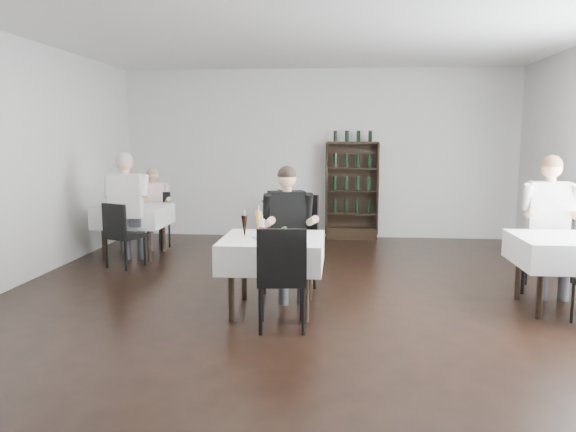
# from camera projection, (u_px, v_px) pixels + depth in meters

# --- Properties ---
(room_shell) EXTENTS (9.00, 9.00, 9.00)m
(room_shell) POSITION_uv_depth(u_px,v_px,m) (302.00, 166.00, 5.62)
(room_shell) COLOR black
(room_shell) RESTS_ON ground
(wine_shelf) EXTENTS (0.90, 0.28, 1.75)m
(wine_shelf) POSITION_uv_depth(u_px,v_px,m) (352.00, 191.00, 9.91)
(wine_shelf) COLOR black
(wine_shelf) RESTS_ON ground
(main_table) EXTENTS (1.03, 1.03, 0.77)m
(main_table) POSITION_uv_depth(u_px,v_px,m) (273.00, 252.00, 5.76)
(main_table) COLOR black
(main_table) RESTS_ON ground
(left_table) EXTENTS (0.98, 0.98, 0.77)m
(left_table) POSITION_uv_depth(u_px,v_px,m) (134.00, 216.00, 8.44)
(left_table) COLOR black
(left_table) RESTS_ON ground
(right_table) EXTENTS (0.98, 0.98, 0.77)m
(right_table) POSITION_uv_depth(u_px,v_px,m) (564.00, 251.00, 5.79)
(right_table) COLOR black
(right_table) RESTS_ON ground
(potted_tree) EXTENTS (0.94, 0.84, 0.92)m
(potted_tree) POSITION_uv_depth(u_px,v_px,m) (287.00, 214.00, 9.88)
(potted_tree) COLOR #275E20
(potted_tree) RESTS_ON ground
(main_chair_far) EXTENTS (0.65, 0.66, 1.12)m
(main_chair_far) POSITION_uv_depth(u_px,v_px,m) (293.00, 236.00, 6.57)
(main_chair_far) COLOR black
(main_chair_far) RESTS_ON ground
(main_chair_near) EXTENTS (0.49, 0.49, 0.98)m
(main_chair_near) POSITION_uv_depth(u_px,v_px,m) (282.00, 272.00, 5.15)
(main_chair_near) COLOR black
(main_chair_near) RESTS_ON ground
(left_chair_far) EXTENTS (0.43, 0.43, 0.91)m
(left_chair_far) POSITION_uv_depth(u_px,v_px,m) (156.00, 217.00, 9.07)
(left_chair_far) COLOR black
(left_chair_far) RESTS_ON ground
(left_chair_near) EXTENTS (0.55, 0.55, 0.90)m
(left_chair_near) POSITION_uv_depth(u_px,v_px,m) (121.00, 231.00, 7.69)
(left_chair_near) COLOR black
(left_chair_near) RESTS_ON ground
(right_chair_far) EXTENTS (0.69, 0.69, 1.16)m
(right_chair_far) POSITION_uv_depth(u_px,v_px,m) (549.00, 235.00, 6.56)
(right_chair_far) COLOR black
(right_chair_far) RESTS_ON ground
(diner_main) EXTENTS (0.62, 0.65, 1.48)m
(diner_main) POSITION_uv_depth(u_px,v_px,m) (288.00, 222.00, 6.24)
(diner_main) COLOR #393940
(diner_main) RESTS_ON ground
(diner_left_far) EXTENTS (0.59, 0.62, 1.31)m
(diner_left_far) POSITION_uv_depth(u_px,v_px,m) (154.00, 202.00, 9.09)
(diner_left_far) COLOR #393940
(diner_left_far) RESTS_ON ground
(diner_left_near) EXTENTS (0.64, 0.66, 1.59)m
(diner_left_near) POSITION_uv_depth(u_px,v_px,m) (127.00, 199.00, 7.90)
(diner_left_near) COLOR #393940
(diner_left_near) RESTS_ON ground
(diner_right_far) EXTENTS (0.63, 0.65, 1.59)m
(diner_right_far) POSITION_uv_depth(u_px,v_px,m) (550.00, 214.00, 6.40)
(diner_right_far) COLOR #393940
(diner_right_far) RESTS_ON ground
(plate_far) EXTENTS (0.24, 0.24, 0.07)m
(plate_far) POSITION_uv_depth(u_px,v_px,m) (280.00, 232.00, 6.01)
(plate_far) COLOR white
(plate_far) RESTS_ON main_table
(plate_near) EXTENTS (0.37, 0.37, 0.09)m
(plate_near) POSITION_uv_depth(u_px,v_px,m) (269.00, 237.00, 5.64)
(plate_near) COLOR white
(plate_near) RESTS_ON main_table
(pilsner_dark) EXTENTS (0.07, 0.07, 0.29)m
(pilsner_dark) POSITION_uv_depth(u_px,v_px,m) (244.00, 227.00, 5.68)
(pilsner_dark) COLOR black
(pilsner_dark) RESTS_ON main_table
(pilsner_lager) EXTENTS (0.08, 0.08, 0.32)m
(pilsner_lager) POSITION_uv_depth(u_px,v_px,m) (258.00, 223.00, 5.83)
(pilsner_lager) COLOR gold
(pilsner_lager) RESTS_ON main_table
(coke_bottle) EXTENTS (0.06, 0.06, 0.23)m
(coke_bottle) POSITION_uv_depth(u_px,v_px,m) (262.00, 228.00, 5.77)
(coke_bottle) COLOR silver
(coke_bottle) RESTS_ON main_table
(napkin_cutlery) EXTENTS (0.18, 0.19, 0.02)m
(napkin_cutlery) POSITION_uv_depth(u_px,v_px,m) (293.00, 241.00, 5.53)
(napkin_cutlery) COLOR black
(napkin_cutlery) RESTS_ON main_table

